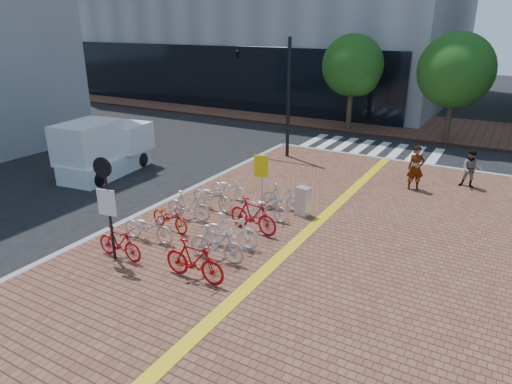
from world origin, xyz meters
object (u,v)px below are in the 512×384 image
Objects in this scene: bike_5 at (229,188)px; box_truck at (103,149)px; bike_9 at (253,215)px; bike_8 at (231,231)px; utility_box at (303,201)px; traffic_light_pole at (265,74)px; bike_0 at (119,243)px; bike_1 at (148,227)px; bike_2 at (170,217)px; pedestrian_a at (416,168)px; pedestrian_b at (471,169)px; bike_3 at (188,206)px; bike_7 at (217,244)px; yellow_sign at (262,171)px; bike_10 at (267,208)px; bike_6 at (194,261)px; bike_4 at (212,196)px; bike_11 at (282,197)px; notice_sign at (107,197)px.

box_truck is (-6.94, 0.06, 0.62)m from bike_5.
bike_9 is at bearing -13.49° from box_truck.
bike_8 is 1.74× the size of utility_box.
traffic_light_pole reaches higher than bike_8.
utility_box is 10.20m from box_truck.
bike_1 is at bearing 1.71° from bike_0.
bike_8 reaches higher than bike_2.
pedestrian_a is 0.40× the size of box_truck.
bike_1 is 0.95× the size of bike_9.
pedestrian_b is at bearing -25.93° from bike_9.
bike_1 is 1.08× the size of bike_2.
box_truck is at bearing 57.51° from bike_8.
box_truck is (-6.84, 2.51, 0.54)m from bike_3.
pedestrian_b is (8.28, 10.61, 0.32)m from bike_1.
bike_7 is 0.93× the size of yellow_sign.
box_truck reaches higher than bike_7.
bike_10 is (2.46, 3.38, -0.04)m from bike_1.
bike_2 is 0.36× the size of box_truck.
bike_6 is (2.65, 0.14, 0.08)m from bike_0.
bike_0 is 2.88m from bike_7.
bike_9 reaches higher than bike_2.
bike_8 is at bearing -81.60° from bike_2.
bike_9 is 1.15× the size of bike_10.
box_truck is at bearing 50.02° from bike_1.
pedestrian_a is at bearing -19.59° from bike_6.
bike_6 is at bearing -119.49° from bike_2.
traffic_light_pole is at bearing 11.90° from bike_8.
bike_4 reaches higher than bike_0.
yellow_sign reaches higher than bike_0.
pedestrian_a is 8.99m from traffic_light_pole.
bike_5 is 0.99× the size of bike_10.
bike_0 is at bearing 120.90° from bike_8.
yellow_sign reaches higher than bike_7.
yellow_sign reaches higher than bike_2.
bike_7 is at bearing -178.37° from bike_11.
bike_0 is 0.89× the size of bike_8.
bike_1 is 1.10× the size of bike_5.
bike_7 reaches higher than bike_2.
bike_10 is at bearing -2.30° from bike_7.
bike_8 is at bearing -104.69° from utility_box.
notice_sign is at bearing 171.45° from bike_3.
pedestrian_b reaches higher than bike_0.
bike_8 is at bearing 43.10° from notice_sign.
bike_1 is 1.00m from bike_2.
bike_9 is 0.61× the size of notice_sign.
utility_box is 0.23× the size of box_truck.
bike_3 is 0.94× the size of bike_8.
pedestrian_a is at bearing -40.97° from bike_1.
yellow_sign is (-6.69, -6.07, 0.55)m from pedestrian_b.
bike_6 is 2.11m from bike_8.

